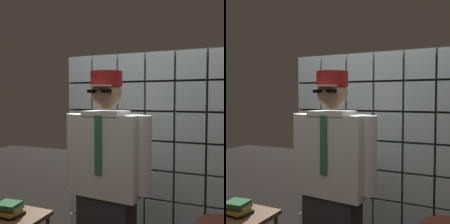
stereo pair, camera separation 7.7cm
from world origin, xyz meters
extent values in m
cube|color=silver|center=(-0.74, 1.32, 0.43)|extent=(0.28, 0.08, 0.28)
cube|color=silver|center=(-0.44, 1.32, 0.43)|extent=(0.28, 0.08, 0.28)
cube|color=silver|center=(-0.15, 1.32, 0.43)|extent=(0.28, 0.08, 0.28)
cube|color=silver|center=(0.15, 1.32, 0.43)|extent=(0.28, 0.08, 0.28)
cube|color=silver|center=(0.44, 1.32, 0.43)|extent=(0.28, 0.08, 0.28)
cube|color=silver|center=(0.74, 1.32, 0.43)|extent=(0.28, 0.08, 0.28)
cube|color=silver|center=(-0.74, 1.32, 0.73)|extent=(0.28, 0.08, 0.28)
cube|color=silver|center=(-0.44, 1.32, 0.73)|extent=(0.28, 0.08, 0.28)
cube|color=silver|center=(-0.15, 1.32, 0.73)|extent=(0.28, 0.08, 0.28)
cube|color=silver|center=(0.15, 1.32, 0.73)|extent=(0.28, 0.08, 0.28)
cube|color=silver|center=(0.44, 1.32, 0.73)|extent=(0.28, 0.08, 0.28)
cube|color=silver|center=(0.74, 1.32, 0.73)|extent=(0.28, 0.08, 0.28)
cube|color=silver|center=(-0.74, 1.32, 1.03)|extent=(0.28, 0.08, 0.28)
cube|color=silver|center=(-0.44, 1.32, 1.03)|extent=(0.28, 0.08, 0.28)
cube|color=silver|center=(-0.15, 1.32, 1.03)|extent=(0.28, 0.08, 0.28)
cube|color=silver|center=(0.15, 1.32, 1.03)|extent=(0.28, 0.08, 0.28)
cube|color=silver|center=(0.44, 1.32, 1.03)|extent=(0.28, 0.08, 0.28)
cube|color=silver|center=(0.74, 1.32, 1.03)|extent=(0.28, 0.08, 0.28)
cube|color=silver|center=(-0.74, 1.32, 1.32)|extent=(0.28, 0.08, 0.28)
cube|color=silver|center=(-0.44, 1.32, 1.32)|extent=(0.28, 0.08, 0.28)
cube|color=silver|center=(-0.15, 1.32, 1.32)|extent=(0.28, 0.08, 0.28)
cube|color=silver|center=(0.15, 1.32, 1.32)|extent=(0.28, 0.08, 0.28)
cube|color=silver|center=(0.44, 1.32, 1.32)|extent=(0.28, 0.08, 0.28)
cube|color=silver|center=(0.74, 1.32, 1.32)|extent=(0.28, 0.08, 0.28)
cube|color=silver|center=(-0.74, 1.32, 1.62)|extent=(0.28, 0.08, 0.28)
cube|color=silver|center=(-0.44, 1.32, 1.62)|extent=(0.28, 0.08, 0.28)
cube|color=silver|center=(-0.15, 1.32, 1.62)|extent=(0.28, 0.08, 0.28)
cube|color=silver|center=(0.15, 1.32, 1.62)|extent=(0.28, 0.08, 0.28)
cube|color=silver|center=(0.44, 1.32, 1.62)|extent=(0.28, 0.08, 0.28)
cube|color=silver|center=(0.74, 1.32, 1.62)|extent=(0.28, 0.08, 0.28)
cube|color=silver|center=(-0.74, 1.32, 1.91)|extent=(0.28, 0.08, 0.28)
cube|color=silver|center=(-0.44, 1.32, 1.91)|extent=(0.28, 0.08, 0.28)
cube|color=silver|center=(-0.15, 1.32, 1.91)|extent=(0.28, 0.08, 0.28)
cube|color=silver|center=(0.15, 1.32, 1.91)|extent=(0.28, 0.08, 0.28)
cube|color=silver|center=(0.44, 1.32, 1.91)|extent=(0.28, 0.08, 0.28)
cube|color=#4C4438|center=(0.00, 1.37, 1.03)|extent=(1.80, 0.02, 2.09)
cube|color=silver|center=(-0.07, 0.49, 1.17)|extent=(0.56, 0.28, 0.61)
cube|color=#33664C|center=(-0.08, 0.37, 1.26)|extent=(0.06, 0.01, 0.43)
cube|color=silver|center=(-0.07, 0.49, 1.49)|extent=(0.32, 0.27, 0.04)
sphere|color=#A87A5B|center=(-0.07, 0.49, 1.64)|extent=(0.23, 0.23, 0.23)
ellipsoid|color=black|center=(-0.07, 0.44, 1.60)|extent=(0.16, 0.09, 0.11)
cube|color=black|center=(-0.08, 0.38, 1.65)|extent=(0.20, 0.03, 0.02)
cylinder|color=white|center=(-0.07, 0.40, 1.69)|extent=(0.19, 0.19, 0.01)
cylinder|color=maroon|center=(-0.07, 0.49, 1.74)|extent=(0.24, 0.24, 0.11)
cylinder|color=silver|center=(0.23, 0.46, 1.19)|extent=(0.12, 0.12, 0.56)
cylinder|color=silver|center=(-0.37, 0.51, 1.19)|extent=(0.12, 0.12, 0.56)
cube|color=brown|center=(-0.97, 0.46, 0.53)|extent=(0.52, 0.52, 0.04)
cube|color=black|center=(-1.01, 0.47, 0.57)|extent=(0.26, 0.18, 0.03)
cube|color=olive|center=(-1.00, 0.45, 0.60)|extent=(0.22, 0.18, 0.03)
cube|color=gray|center=(-1.00, 0.47, 0.63)|extent=(0.21, 0.15, 0.03)
cube|color=#1E592D|center=(-0.99, 0.45, 0.66)|extent=(0.21, 0.18, 0.03)
camera|label=1|loc=(0.79, -1.45, 1.60)|focal=45.28mm
camera|label=2|loc=(0.86, -1.42, 1.60)|focal=45.28mm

